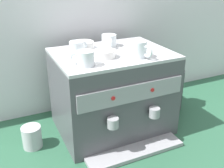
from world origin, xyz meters
TOP-DOWN VIEW (x-y plane):
  - ground_plane at (0.00, 0.00)m, footprint 4.00×4.00m
  - tiled_backsplash_wall at (0.00, 0.35)m, footprint 2.80×0.03m
  - espresso_machine at (0.00, -0.00)m, footprint 0.61×0.57m
  - ceramic_cup_0 at (-0.18, 0.03)m, footprint 0.11×0.07m
  - ceramic_cup_1 at (0.08, -0.14)m, footprint 0.08×0.12m
  - ceramic_cup_2 at (-0.20, -0.14)m, footprint 0.10×0.10m
  - ceramic_cup_3 at (0.03, 0.11)m, footprint 0.08×0.12m
  - ceramic_bowl_0 at (-0.07, -0.07)m, footprint 0.11×0.11m
  - ceramic_bowl_1 at (0.15, 0.02)m, footprint 0.10×0.10m
  - ceramic_bowl_2 at (-0.12, 0.12)m, footprint 0.12×0.12m
  - coffee_grinder at (0.46, 0.05)m, footprint 0.15×0.15m
  - milk_pitcher at (-0.47, -0.00)m, footprint 0.10×0.10m

SIDE VIEW (x-z plane):
  - ground_plane at x=0.00m, z-range 0.00..0.00m
  - milk_pitcher at x=-0.47m, z-range 0.00..0.12m
  - coffee_grinder at x=0.46m, z-range -0.01..0.39m
  - espresso_machine at x=0.00m, z-range 0.00..0.46m
  - ceramic_bowl_1 at x=0.15m, z-range 0.46..0.50m
  - ceramic_bowl_0 at x=-0.07m, z-range 0.46..0.50m
  - ceramic_bowl_2 at x=-0.12m, z-range 0.46..0.50m
  - tiled_backsplash_wall at x=0.00m, z-range 0.00..0.99m
  - ceramic_cup_3 at x=0.03m, z-range 0.46..0.53m
  - ceramic_cup_2 at x=-0.20m, z-range 0.46..0.53m
  - ceramic_cup_0 at x=-0.18m, z-range 0.46..0.53m
  - ceramic_cup_1 at x=0.08m, z-range 0.46..0.55m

